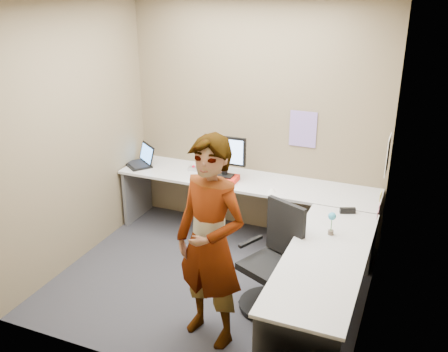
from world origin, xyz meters
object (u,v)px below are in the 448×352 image
at_px(desk, 266,220).
at_px(person, 210,243).
at_px(office_chair, 273,268).
at_px(monitor, 225,153).

relative_size(desk, person, 1.67).
distance_m(desk, office_chair, 0.63).
xyz_separation_m(monitor, person, (0.54, -1.62, -0.17)).
distance_m(office_chair, person, 0.84).
relative_size(monitor, person, 0.27).
distance_m(monitor, person, 1.72).
relative_size(desk, monitor, 6.17).
xyz_separation_m(monitor, office_chair, (0.90, -1.03, -0.65)).
xyz_separation_m(desk, office_chair, (0.26, -0.55, -0.18)).
bearing_deg(desk, person, -95.08).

